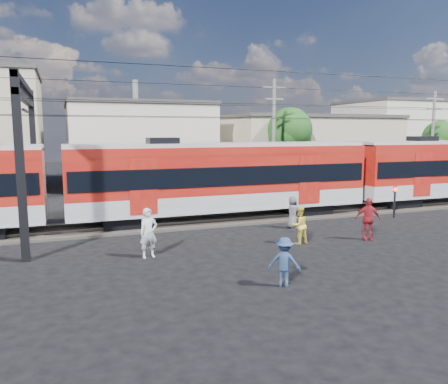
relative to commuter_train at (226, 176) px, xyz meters
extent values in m
plane|color=black|center=(0.36, -8.00, -2.40)|extent=(120.00, 120.00, 0.00)
cube|color=#2D2823|center=(0.36, 0.00, -2.34)|extent=(70.00, 3.40, 0.12)
cube|color=#59544C|center=(0.36, -0.75, -2.22)|extent=(70.00, 0.12, 0.12)
cube|color=#59544C|center=(0.36, 0.75, -2.22)|extent=(70.00, 0.12, 0.12)
cube|color=black|center=(-5.33, 0.00, -2.05)|extent=(2.40, 2.20, 0.70)
cube|color=black|center=(4.91, 0.00, -2.05)|extent=(2.40, 2.20, 0.70)
cube|color=#919398|center=(-0.21, 0.00, -1.25)|extent=(16.00, 3.00, 0.90)
cube|color=maroon|center=(-0.21, 0.00, 0.40)|extent=(16.00, 3.00, 2.40)
cube|color=black|center=(-0.21, 0.00, 0.15)|extent=(15.68, 3.08, 0.95)
cube|color=#919398|center=(-0.21, 0.00, 1.65)|extent=(16.00, 2.60, 0.25)
cube|color=black|center=(11.47, 0.00, -2.05)|extent=(2.40, 2.20, 0.70)
cube|color=black|center=(-9.64, -4.50, 1.10)|extent=(0.30, 0.30, 7.00)
cube|color=black|center=(-9.64, 4.50, 1.10)|extent=(0.30, 0.30, 7.00)
cube|color=black|center=(-9.64, 0.00, 4.40)|extent=(0.25, 9.30, 0.25)
cube|color=black|center=(-9.64, 0.00, 3.80)|extent=(0.25, 9.30, 0.25)
cylinder|color=black|center=(0.36, -0.70, 3.10)|extent=(70.00, 0.03, 0.03)
cylinder|color=black|center=(0.36, 0.70, 3.10)|extent=(70.00, 0.03, 0.03)
cylinder|color=black|center=(0.36, -0.70, 3.80)|extent=(70.00, 0.03, 0.03)
cylinder|color=black|center=(0.36, 0.70, 3.80)|extent=(70.00, 0.03, 0.03)
cylinder|color=black|center=(0.36, -3.50, 5.10)|extent=(70.00, 0.03, 0.03)
cylinder|color=black|center=(0.36, 3.50, 5.10)|extent=(70.00, 0.03, 0.03)
cube|color=#BCB6A5|center=(-1.64, 19.00, 1.10)|extent=(12.00, 12.00, 7.00)
cube|color=#3F3D3A|center=(-1.64, 19.00, 4.75)|extent=(12.24, 12.24, 0.30)
cube|color=tan|center=(14.36, 16.00, 0.60)|extent=(16.00, 10.00, 6.00)
cube|color=#3F3D3A|center=(14.36, 16.00, 3.75)|extent=(16.32, 10.20, 0.30)
cube|color=#BCB6A5|center=(28.36, 20.00, 1.60)|extent=(10.00, 10.00, 8.00)
cube|color=#3F3D3A|center=(28.36, 20.00, 5.75)|extent=(10.20, 10.20, 0.30)
cylinder|color=slate|center=(6.36, 7.00, 1.85)|extent=(0.24, 0.24, 8.50)
cube|color=slate|center=(6.36, 7.00, 5.50)|extent=(1.80, 0.12, 0.12)
cube|color=slate|center=(6.36, 7.00, 4.70)|extent=(1.40, 0.12, 0.12)
cylinder|color=slate|center=(20.36, 6.00, 1.60)|extent=(0.24, 0.24, 8.00)
cube|color=slate|center=(20.36, 6.00, 5.00)|extent=(1.80, 0.12, 0.12)
cube|color=slate|center=(20.36, 6.00, 4.20)|extent=(1.40, 0.12, 0.12)
cylinder|color=#382619|center=(9.36, 10.00, -0.44)|extent=(0.36, 0.36, 3.92)
sphere|color=#134415|center=(9.36, 10.00, 2.50)|extent=(3.64, 3.64, 3.64)
sphere|color=#134415|center=(9.96, 10.30, 1.80)|extent=(2.80, 2.80, 2.80)
cylinder|color=#382619|center=(24.36, 9.00, -0.72)|extent=(0.36, 0.36, 3.36)
sphere|color=#134415|center=(24.36, 9.00, 1.80)|extent=(3.12, 3.12, 3.12)
sphere|color=#134415|center=(24.96, 9.30, 1.20)|extent=(2.40, 2.40, 2.40)
imported|color=silver|center=(-5.26, -5.61, -1.45)|extent=(0.76, 0.56, 1.91)
imported|color=#DECD45|center=(1.17, -5.82, -1.58)|extent=(0.86, 0.71, 1.64)
imported|color=navy|center=(-1.90, -10.18, -1.63)|extent=(1.15, 1.04, 1.55)
imported|color=maroon|center=(4.36, -6.26, -1.46)|extent=(1.20, 0.83, 1.89)
imported|color=#525257|center=(2.42, -2.98, -1.60)|extent=(0.64, 0.86, 1.61)
imported|color=silver|center=(19.80, 5.68, -1.74)|extent=(4.10, 2.29, 1.32)
cylinder|color=black|center=(9.00, -2.70, -1.58)|extent=(0.11, 0.11, 1.65)
sphere|color=#FF140C|center=(9.00, -2.70, -0.80)|extent=(0.26, 0.26, 0.26)
cube|color=black|center=(9.00, -2.70, -0.80)|extent=(0.23, 0.05, 0.32)
camera|label=1|loc=(-8.22, -21.79, 2.39)|focal=35.00mm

